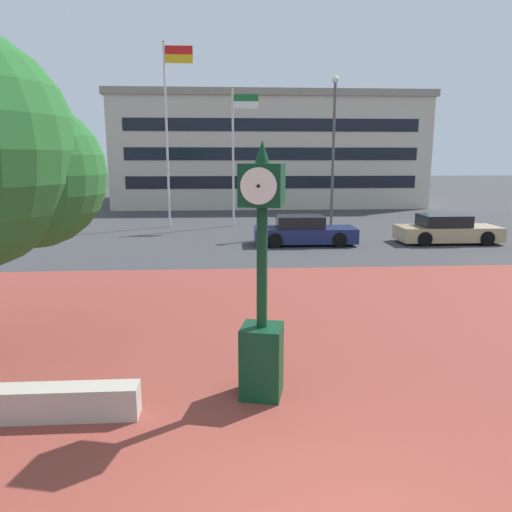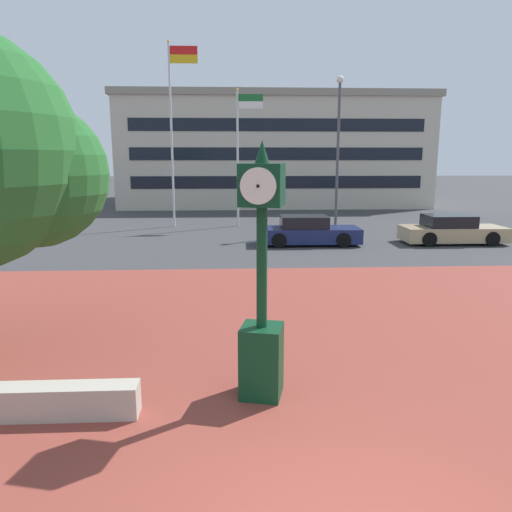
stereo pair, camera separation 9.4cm
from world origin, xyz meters
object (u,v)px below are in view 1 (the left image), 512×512
flagpole_primary (169,122)px  flagpole_secondary (235,148)px  street_clock (262,296)px  car_street_mid (304,232)px  civic_building (265,151)px  car_street_near (447,230)px  street_lamp_post (334,140)px

flagpole_primary → flagpole_secondary: bearing=-0.0°
street_clock → flagpole_primary: (-3.54, 20.02, 4.01)m
car_street_mid → flagpole_secondary: 7.74m
street_clock → flagpole_secondary: 20.19m
flagpole_secondary → civic_building: civic_building is taller
car_street_near → civic_building: size_ratio=0.19×
car_street_near → civic_building: bearing=-163.0°
car_street_mid → flagpole_secondary: flagpole_secondary is taller
street_clock → street_lamp_post: size_ratio=0.52×
car_street_near → car_street_mid: size_ratio=1.00×
civic_building → street_lamp_post: 18.05m
car_street_near → flagpole_primary: size_ratio=0.46×
flagpole_primary → civic_building: size_ratio=0.41×
street_clock → street_lamp_post: street_lamp_post is taller
car_street_mid → flagpole_secondary: (-2.86, 6.15, 3.73)m
flagpole_primary → civic_building: flagpole_primary is taller
flagpole_primary → flagpole_secondary: size_ratio=1.32×
car_street_mid → flagpole_primary: bearing=-132.7°
car_street_near → civic_building: 23.08m
flagpole_primary → street_lamp_post: 8.88m
flagpole_primary → car_street_mid: bearing=-43.7°
street_lamp_post → car_street_near: bearing=-41.1°
car_street_mid → civic_building: bearing=-179.1°
car_street_near → flagpole_secondary: 11.83m
car_street_near → car_street_mid: bearing=-89.5°
car_street_near → flagpole_secondary: size_ratio=0.61×
civic_building → street_lamp_post: bearing=-83.5°
car_street_near → flagpole_primary: bearing=-114.9°
car_street_mid → flagpole_secondary: size_ratio=0.61×
street_clock → flagpole_primary: bearing=113.5°
flagpole_secondary → street_lamp_post: bearing=-24.5°
flagpole_secondary → street_lamp_post: size_ratio=0.96×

